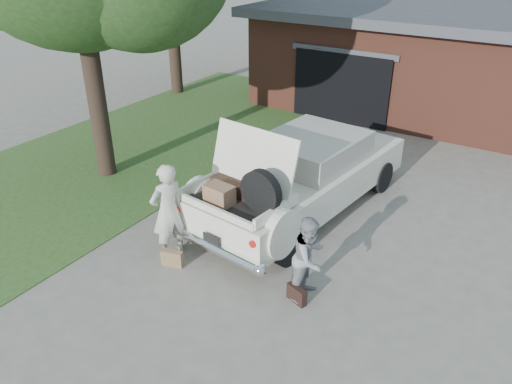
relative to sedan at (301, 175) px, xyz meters
The scene contains 8 objects.
ground 2.35m from the sedan, 93.78° to the right, with size 90.00×90.00×0.00m, color gray.
grass_strip 5.76m from the sedan, behind, with size 6.00×16.00×0.02m, color #2D4C1E.
house 9.36m from the sedan, 84.84° to the left, with size 12.80×7.80×3.30m.
sedan is the anchor object (origin of this frame).
woman_left 3.13m from the sedan, 113.94° to the right, with size 0.69×0.45×1.89m, color beige.
woman_right 2.95m from the sedan, 59.32° to the right, with size 0.73×0.57×1.51m, color gray.
suitcase_left 3.36m from the sedan, 107.65° to the right, with size 0.41×0.13×0.32m, color #93704B.
suitcase_right 3.22m from the sedan, 62.88° to the right, with size 0.39×0.12×0.30m, color black.
Camera 1 is at (4.52, -6.53, 5.56)m, focal length 35.00 mm.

